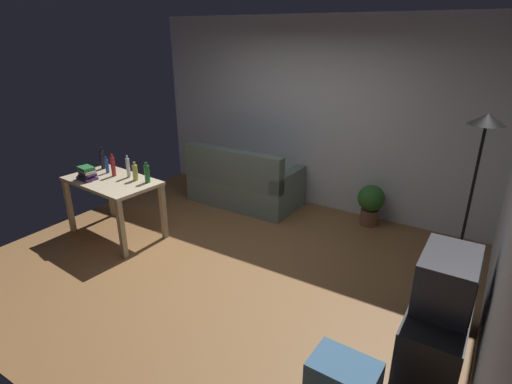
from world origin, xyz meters
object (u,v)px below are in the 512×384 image
Objects in this scene: torchiere_lamp at (479,157)px; storage_box at (343,380)px; desk at (113,188)px; tv_stand at (437,328)px; potted_plant at (371,202)px; bottle_red at (113,166)px; bottle_blue at (107,166)px; bottle_dark at (103,159)px; book_stack at (87,173)px; tv at (448,280)px; bottle_squat at (135,172)px; bottle_green at (147,174)px; bottle_clear at (128,168)px; couch at (243,185)px.

torchiere_lamp is 2.32m from storage_box.
tv_stand is at bearing 4.53° from desk.
potted_plant is 3.41m from bottle_red.
desk is 0.36m from bottle_blue.
potted_plant is 3.65m from bottle_dark.
tv_stand is at bearing 1.55° from book_stack.
tv is 2.07× the size of bottle_red.
bottle_green reaches higher than bottle_squat.
book_stack is (-0.26, -0.15, 0.19)m from desk.
bottle_clear is at bearing 178.58° from bottle_green.
bottle_squat is (-2.42, -1.87, 0.53)m from potted_plant.
storage_box is at bearing 149.57° from tv_stand.
tv_stand is 1.83× the size of tv.
bottle_red reaches higher than bottle_dark.
couch is 5.67× the size of bottle_dark.
bottle_red is at bearing 87.84° from tv_stand.
torchiere_lamp reaches higher than couch.
tv_stand is 0.46m from tv.
potted_plant is 3.53m from bottle_blue.
bottle_red is at bearing 130.36° from desk.
bottle_squat reaches higher than couch.
bottle_clear is 0.34m from bottle_green.
potted_plant is (1.87, 0.31, 0.02)m from couch.
bottle_dark is at bearing -169.76° from torchiere_lamp.
book_stack is at bearing -150.70° from bottle_squat.
tv_stand is at bearing -90.00° from torchiere_lamp.
bottle_clear is (-3.77, 0.22, 0.19)m from tv.
bottle_dark is (-4.33, -0.78, -0.53)m from torchiere_lamp.
bottle_blue is (-1.08, -1.56, 0.55)m from couch.
desk is at bearing 64.19° from couch.
book_stack is at bearing -164.16° from torchiere_lamp.
tv reaches higher than storage_box.
storage_box is 1.68× the size of bottle_clear.
bottle_green is at bearing -4.46° from bottle_dark.
storage_box is at bearing 149.38° from tv.
bottle_squat is at bearing -142.22° from potted_plant.
bottle_squat reaches higher than potted_plant.
bottle_blue is at bearing 87.38° from tv_stand.
couch is 1.68m from bottle_green.
book_stack is at bearing -138.66° from bottle_clear.
torchiere_lamp is at bearing 15.84° from book_stack.
potted_plant is at bearing 36.37° from book_stack.
storage_box is 3.69m from bottle_red.
storage_box is 1.67× the size of bottle_dark.
bottle_red is 0.32m from book_stack.
bottle_green is at bearing 86.50° from tv.
desk is 4.95× the size of bottle_green.
desk is at bearing -143.09° from potted_plant.
bottle_clear reaches higher than potted_plant.
bottle_squat is at bearing -166.35° from torchiere_lamp.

